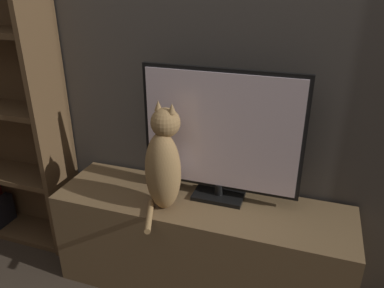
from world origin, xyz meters
The scene contains 4 objects.
wall_back centered at (0.00, 1.22, 1.30)m, with size 4.80×0.05×2.60m.
tv_stand centered at (0.00, 0.97, 0.26)m, with size 1.47×0.41×0.53m.
tv centered at (0.07, 1.05, 0.86)m, with size 0.76×0.15×0.65m.
cat centered at (-0.15, 0.89, 0.76)m, with size 0.20×0.33×0.52m.
Camera 1 is at (0.46, -0.51, 1.54)m, focal length 35.00 mm.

